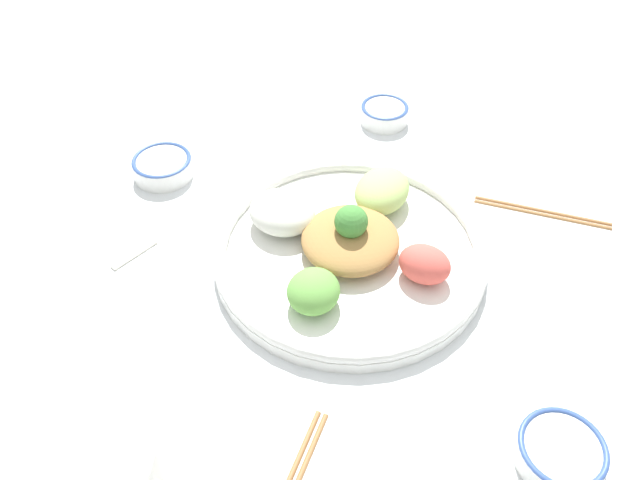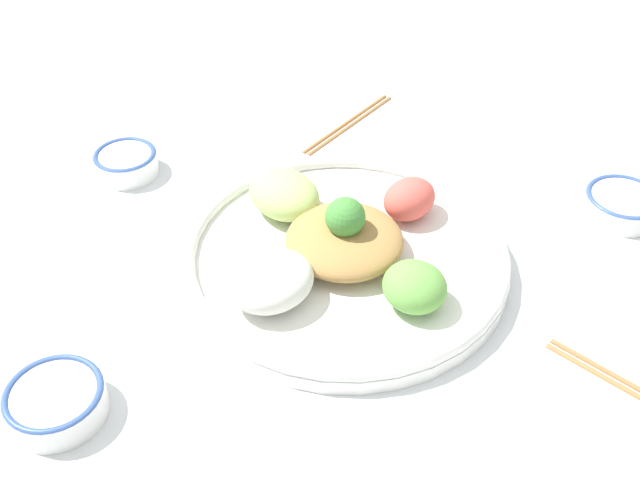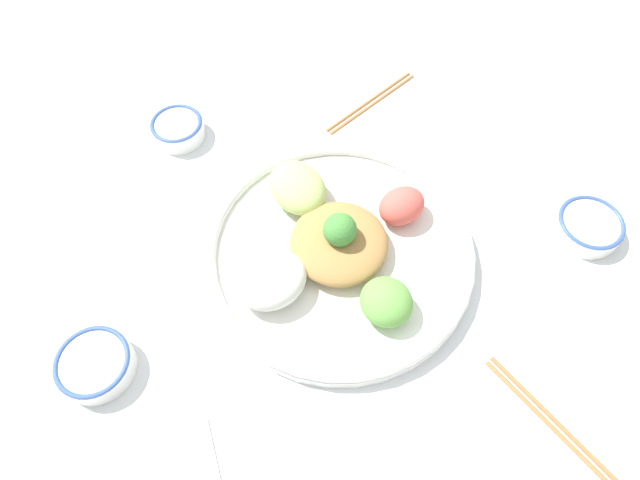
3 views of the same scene
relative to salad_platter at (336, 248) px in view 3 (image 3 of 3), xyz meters
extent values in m
plane|color=white|center=(-0.03, 0.02, -0.03)|extent=(2.40, 2.40, 0.00)
cylinder|color=white|center=(0.00, 0.00, -0.02)|extent=(0.41, 0.41, 0.02)
torus|color=white|center=(0.00, 0.00, 0.00)|extent=(0.41, 0.41, 0.02)
ellipsoid|color=#B7DB7A|center=(-0.04, -0.11, 0.02)|extent=(0.11, 0.13, 0.06)
ellipsoid|color=white|center=(0.11, -0.03, 0.02)|extent=(0.13, 0.12, 0.06)
ellipsoid|color=#6BAD4C|center=(0.03, 0.12, 0.02)|extent=(0.09, 0.10, 0.05)
ellipsoid|color=#E55B51|center=(-0.11, 0.04, 0.02)|extent=(0.09, 0.08, 0.05)
ellipsoid|color=#AD7F47|center=(0.00, 0.00, 0.02)|extent=(0.15, 0.15, 0.04)
sphere|color=#478E3D|center=(0.00, 0.00, 0.05)|extent=(0.05, 0.05, 0.05)
cylinder|color=white|center=(-0.02, -0.37, -0.01)|extent=(0.09, 0.09, 0.03)
torus|color=#38569E|center=(-0.02, -0.37, 0.01)|extent=(0.09, 0.09, 0.01)
cylinder|color=maroon|center=(-0.02, -0.37, 0.00)|extent=(0.08, 0.08, 0.00)
cylinder|color=white|center=(0.35, -0.14, -0.01)|extent=(0.10, 0.10, 0.03)
torus|color=#38569E|center=(0.35, -0.14, 0.01)|extent=(0.10, 0.10, 0.01)
cylinder|color=maroon|center=(0.35, -0.14, 0.00)|extent=(0.08, 0.08, 0.00)
cylinder|color=white|center=(-0.29, 0.28, -0.01)|extent=(0.10, 0.10, 0.03)
torus|color=#38569E|center=(-0.29, 0.28, 0.00)|extent=(0.10, 0.10, 0.01)
cylinder|color=white|center=(-0.29, 0.28, 0.00)|extent=(0.08, 0.08, 0.00)
cylinder|color=#9E6B3D|center=(0.02, 0.37, -0.02)|extent=(0.05, 0.20, 0.01)
cylinder|color=#9E6B3D|center=(0.01, 0.37, -0.02)|extent=(0.05, 0.20, 0.01)
cylinder|color=#9E6B3D|center=(-0.30, -0.15, -0.02)|extent=(0.22, 0.04, 0.01)
cylinder|color=#9E6B3D|center=(-0.30, -0.16, -0.02)|extent=(0.22, 0.04, 0.01)
cube|color=beige|center=(0.33, 0.05, -0.02)|extent=(0.05, 0.07, 0.01)
ellipsoid|color=beige|center=(0.30, 0.01, -0.02)|extent=(0.05, 0.05, 0.01)
camera|label=1|loc=(-0.07, 0.66, 0.68)|focal=35.00mm
camera|label=2|loc=(0.62, 0.33, 0.62)|focal=42.00mm
camera|label=3|loc=(0.33, 0.24, 0.70)|focal=30.00mm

